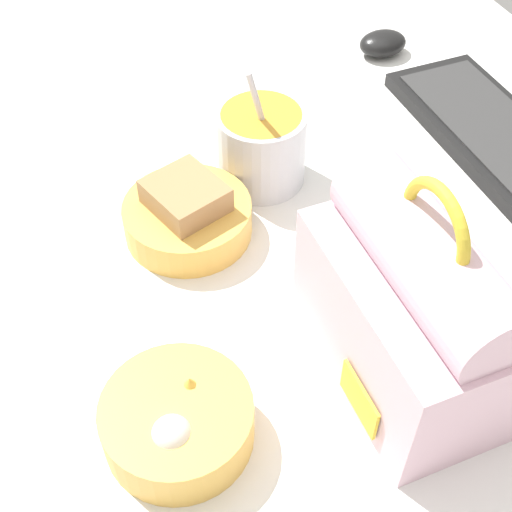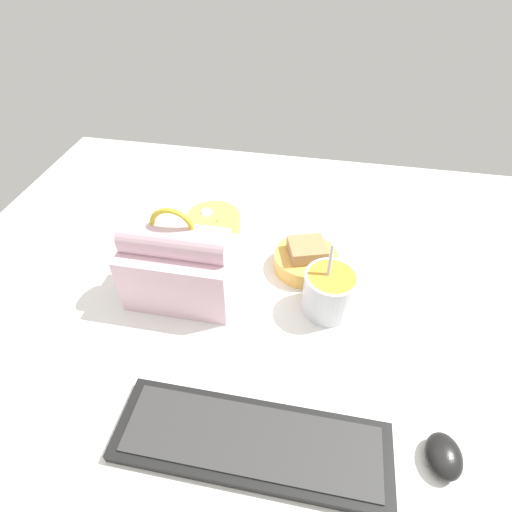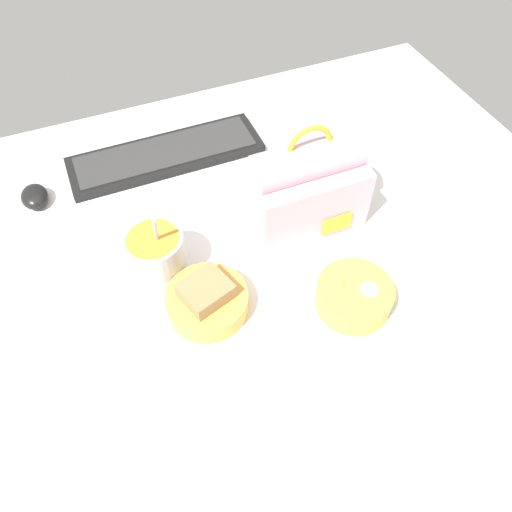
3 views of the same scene
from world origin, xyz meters
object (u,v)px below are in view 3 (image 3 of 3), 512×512
lunch_bag (305,187)px  keyboard (166,155)px  computer_mouse (35,196)px  soup_cup (156,255)px  bento_bowl_sandwich (207,300)px  bento_bowl_snacks (354,295)px

lunch_bag → keyboard: bearing=125.7°
lunch_bag → computer_mouse: size_ratio=3.19×
soup_cup → bento_bowl_sandwich: 12.25cm
keyboard → bento_bowl_sandwich: bento_bowl_sandwich is taller
computer_mouse → keyboard: bearing=6.0°
lunch_bag → computer_mouse: (-47.60, 24.42, -6.78)cm
keyboard → computer_mouse: (-27.93, -2.94, 0.60)cm
keyboard → computer_mouse: 28.09cm
bento_bowl_sandwich → bento_bowl_snacks: bento_bowl_sandwich is taller
lunch_bag → soup_cup: size_ratio=1.45×
bento_bowl_snacks → computer_mouse: 65.40cm
soup_cup → bento_bowl_snacks: 34.53cm
lunch_bag → bento_bowl_sandwich: 27.69cm
keyboard → bento_bowl_sandwich: (-4.24, -40.03, 1.52)cm
keyboard → lunch_bag: lunch_bag is taller
keyboard → lunch_bag: size_ratio=1.88×
lunch_bag → computer_mouse: 53.93cm
soup_cup → computer_mouse: 32.22cm
soup_cup → computer_mouse: size_ratio=2.20×
lunch_bag → bento_bowl_snacks: 22.03cm
bento_bowl_sandwich → computer_mouse: size_ratio=2.00×
bento_bowl_sandwich → computer_mouse: (-23.69, 37.10, -0.91)cm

